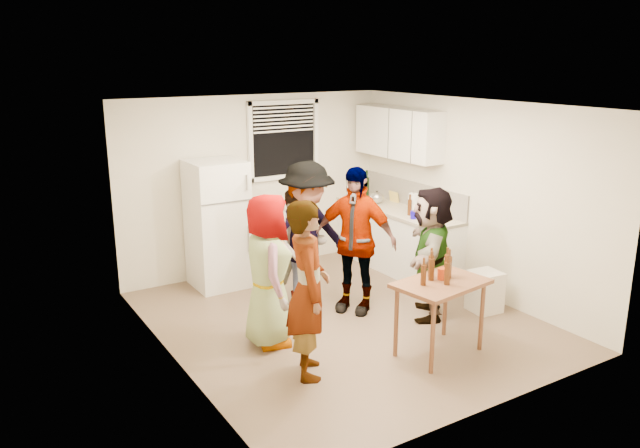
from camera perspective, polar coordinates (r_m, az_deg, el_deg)
room at (r=7.42m, az=2.09°, el=-8.81°), size 4.00×4.50×2.50m
window at (r=8.98m, az=-3.32°, el=7.68°), size 1.12×0.10×1.06m
refrigerator at (r=8.38m, az=-9.35°, el=-0.02°), size 0.70×0.70×1.70m
counter_lower at (r=9.10m, az=6.99°, el=-1.47°), size 0.60×2.20×0.86m
countertop at (r=8.98m, az=7.08°, el=1.29°), size 0.64×2.22×0.04m
backsplash at (r=9.11m, az=8.52°, el=2.73°), size 0.03×2.20×0.36m
upper_cabinets at (r=9.02m, az=7.15°, el=8.26°), size 0.34×1.60×0.70m
kettle at (r=9.27m, az=5.21°, el=1.90°), size 0.26×0.23×0.20m
paper_towel at (r=8.69m, az=8.47°, el=0.91°), size 0.13×0.13×0.29m
wine_bottle at (r=9.64m, az=4.26°, el=2.44°), size 0.08×0.08×0.32m
beer_bottle_counter at (r=8.62m, az=8.17°, el=0.80°), size 0.06×0.06×0.22m
blue_cup at (r=8.44m, az=8.53°, el=0.47°), size 0.08×0.08×0.11m
picture_frame at (r=9.36m, az=6.77°, el=2.49°), size 0.02×0.19×0.16m
trash_bin at (r=7.86m, az=14.84°, el=-5.97°), size 0.37×0.37×0.50m
serving_table at (r=6.79m, az=10.70°, el=-11.46°), size 1.02×0.75×0.79m
beer_bottle_table at (r=6.36m, az=9.40°, el=-5.52°), size 0.06×0.06×0.21m
red_cup at (r=6.55m, az=11.04°, el=-4.98°), size 0.09×0.09×0.12m
guest_grey at (r=6.92m, az=-4.62°, el=-10.72°), size 1.81×1.26×0.52m
guest_stripe at (r=6.30m, az=-1.07°, el=-13.42°), size 1.85×1.31×0.42m
guest_back_left at (r=7.87m, az=-1.87°, el=-7.36°), size 0.88×1.55×0.56m
guest_back_right at (r=7.80m, az=-1.18°, el=-7.57°), size 1.30×1.90×0.68m
guest_black at (r=7.74m, az=3.07°, el=-7.77°), size 2.05×1.87×0.43m
guest_orange at (r=7.67m, az=9.84°, el=-8.21°), size 2.14×2.13×0.46m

